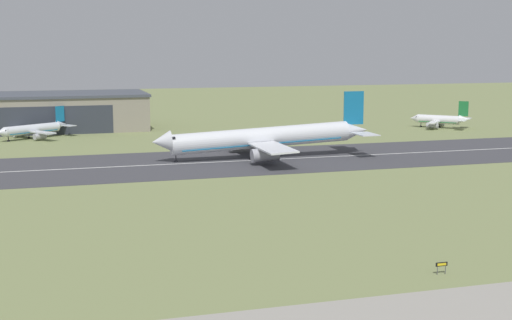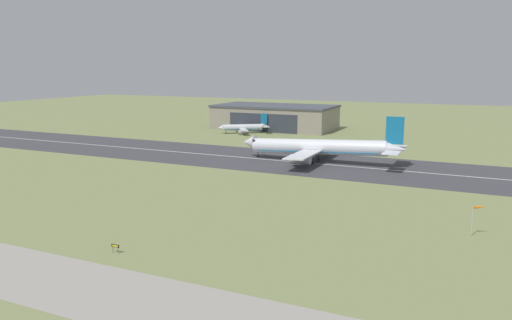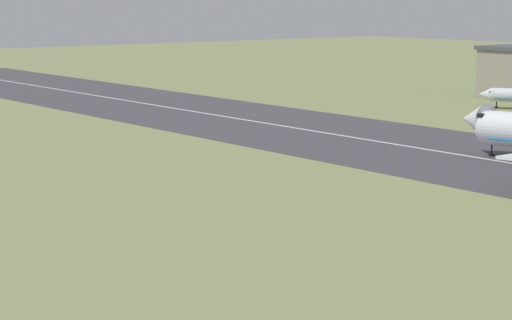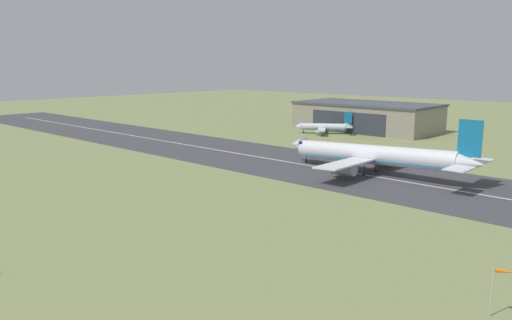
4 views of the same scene
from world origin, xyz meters
name	(u,v)px [view 2 (image 2 of 4)]	position (x,y,z in m)	size (l,w,h in m)	color
ground_plane	(258,216)	(0.00, 63.31, 0.00)	(749.36, 749.36, 0.00)	#7A8451
runway_strip	(338,166)	(0.00, 126.61, 0.03)	(509.36, 42.11, 0.06)	#3D3D42
runway_centreline	(338,165)	(0.00, 126.61, 0.07)	(458.43, 0.70, 0.01)	silver
taxiway_road	(128,298)	(0.00, 18.95, 0.03)	(382.02, 16.04, 0.05)	gray
hangar_building	(275,117)	(-58.62, 211.19, 6.33)	(63.07, 32.67, 12.63)	gray
airplane_landing	(318,147)	(-7.77, 129.45, 5.25)	(58.53, 43.52, 16.91)	silver
airplane_parked_centre	(243,127)	(-65.65, 187.40, 2.92)	(24.68, 22.40, 9.59)	silver
windsock_pole	(479,209)	(44.46, 69.00, 5.58)	(2.58, 1.46, 6.22)	#B7B7BC
runway_sign	(115,247)	(-13.58, 32.10, 1.21)	(1.66, 0.13, 1.60)	#4C4C51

